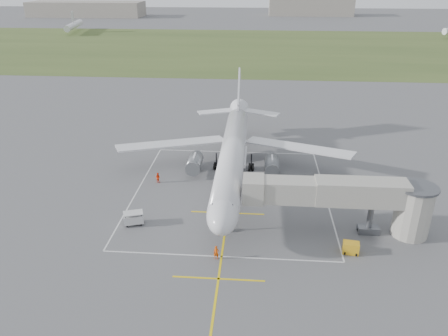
# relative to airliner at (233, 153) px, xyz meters

# --- Properties ---
(ground) EXTENTS (700.00, 700.00, 0.00)m
(ground) POSITION_rel_airliner_xyz_m (0.00, -0.75, -4.39)
(ground) COLOR #545457
(ground) RESTS_ON ground
(grass_strip) EXTENTS (700.00, 120.00, 0.02)m
(grass_strip) POSITION_rel_airliner_xyz_m (0.00, 129.25, -4.38)
(grass_strip) COLOR #3D4F22
(grass_strip) RESTS_ON ground
(apron_markings) EXTENTS (28.20, 60.00, 0.01)m
(apron_markings) POSITION_rel_airliner_xyz_m (0.00, -6.57, -4.38)
(apron_markings) COLOR yellow
(apron_markings) RESTS_ON ground
(airliner) EXTENTS (38.93, 46.75, 13.52)m
(airliner) POSITION_rel_airliner_xyz_m (0.00, 0.00, 0.00)
(airliner) COLOR silver
(airliner) RESTS_ON ground
(jet_bridge) EXTENTS (23.40, 5.00, 7.20)m
(jet_bridge) POSITION_rel_airliner_xyz_m (15.72, -14.25, 0.35)
(jet_bridge) COLOR #9B978C
(jet_bridge) RESTS_ON ground
(gpu_unit) EXTENTS (2.01, 1.55, 1.39)m
(gpu_unit) POSITION_rel_airliner_xyz_m (14.99, -18.82, -3.71)
(gpu_unit) COLOR gold
(gpu_unit) RESTS_ON ground
(baggage_cart) EXTENTS (2.83, 2.19, 1.73)m
(baggage_cart) POSITION_rel_airliner_xyz_m (-11.99, -14.57, -3.51)
(baggage_cart) COLOR silver
(baggage_cart) RESTS_ON ground
(ramp_worker_nose) EXTENTS (0.62, 0.41, 1.69)m
(ramp_worker_nose) POSITION_rel_airliner_xyz_m (-0.56, -21.21, -3.55)
(ramp_worker_nose) COLOR #D94706
(ramp_worker_nose) RESTS_ON ground
(ramp_worker_wing) EXTENTS (0.94, 0.83, 1.61)m
(ramp_worker_wing) POSITION_rel_airliner_xyz_m (-11.52, -2.11, -3.59)
(ramp_worker_wing) COLOR #F53107
(ramp_worker_wing) RESTS_ON ground
(distant_hangars) EXTENTS (345.00, 49.00, 12.00)m
(distant_hangars) POSITION_rel_airliner_xyz_m (-16.15, 264.44, 0.78)
(distant_hangars) COLOR gray
(distant_hangars) RESTS_ON ground
(distant_aircraft) EXTENTS (221.06, 32.08, 8.85)m
(distant_aircraft) POSITION_rel_airliner_xyz_m (5.69, 170.95, -0.80)
(distant_aircraft) COLOR silver
(distant_aircraft) RESTS_ON ground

